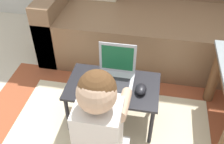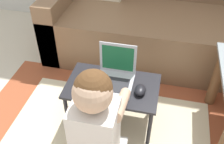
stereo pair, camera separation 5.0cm
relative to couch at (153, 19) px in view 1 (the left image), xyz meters
name	(u,v)px [view 1 (the left image)]	position (x,y,z in m)	size (l,w,h in m)	color
ground_plane	(105,132)	(-0.21, -1.01, -0.30)	(16.00, 16.00, 0.00)	beige
area_rug	(107,141)	(-0.18, -1.08, -0.29)	(1.76, 1.29, 0.01)	#9E4C2D
couch	(153,19)	(0.00, 0.00, 0.00)	(1.80, 0.82, 0.90)	brown
laptop_desk	(113,90)	(-0.18, -0.89, -0.03)	(0.56, 0.33, 0.31)	black
laptop	(115,77)	(-0.18, -0.86, 0.05)	(0.22, 0.22, 0.23)	#B7BCC6
computer_mouse	(141,89)	(-0.01, -0.92, 0.03)	(0.07, 0.09, 0.04)	black
person_seated	(99,132)	(-0.19, -1.26, 0.03)	(0.29, 0.41, 0.70)	silver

